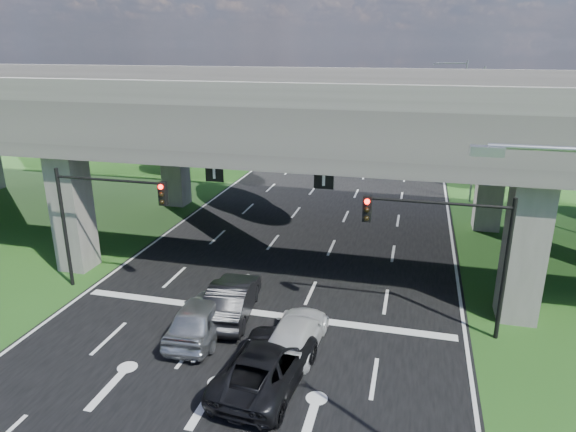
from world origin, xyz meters
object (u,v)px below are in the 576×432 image
at_px(car_white, 296,334).
at_px(car_silver, 202,316).
at_px(signal_right, 451,239).
at_px(signal_left, 101,209).
at_px(car_dark, 232,299).
at_px(streetlight_beyond, 459,102).
at_px(car_trailing, 267,363).
at_px(streetlight_far, 473,125).

bearing_deg(car_white, car_silver, 0.83).
height_order(signal_right, signal_left, same).
height_order(car_dark, car_white, car_dark).
xyz_separation_m(signal_left, streetlight_beyond, (17.92, 36.06, 1.66)).
height_order(car_silver, car_trailing, car_silver).
xyz_separation_m(streetlight_beyond, car_dark, (-11.22, -37.00, -5.00)).
distance_m(streetlight_far, streetlight_beyond, 16.00).
distance_m(streetlight_beyond, car_trailing, 42.30).
relative_size(signal_right, car_trailing, 1.09).
xyz_separation_m(signal_right, car_silver, (-9.62, -2.67, -3.34)).
distance_m(signal_right, streetlight_far, 20.25).
relative_size(car_silver, car_white, 1.04).
bearing_deg(car_trailing, streetlight_far, -102.88).
height_order(streetlight_far, car_dark, streetlight_far).
distance_m(signal_left, car_white, 10.99).
bearing_deg(car_silver, car_dark, -114.67).
bearing_deg(car_dark, streetlight_far, -125.10).
relative_size(signal_left, car_silver, 1.24).
bearing_deg(car_trailing, car_silver, -29.10).
relative_size(car_dark, car_white, 1.08).
height_order(streetlight_far, streetlight_beyond, same).
bearing_deg(car_trailing, car_dark, -50.08).
bearing_deg(car_trailing, signal_left, -22.58).
bearing_deg(car_trailing, car_white, -96.56).
distance_m(signal_left, streetlight_beyond, 40.30).
bearing_deg(streetlight_beyond, car_white, -101.47).
xyz_separation_m(signal_right, car_dark, (-8.95, -0.94, -3.33)).
distance_m(car_silver, car_white, 4.02).
relative_size(streetlight_far, car_white, 2.16).
bearing_deg(car_white, signal_right, -150.85).
bearing_deg(signal_right, streetlight_far, 83.53).
bearing_deg(car_dark, streetlight_beyond, -113.85).
xyz_separation_m(signal_right, streetlight_beyond, (2.27, 36.06, 1.66)).
xyz_separation_m(car_silver, car_white, (4.01, -0.13, -0.15)).
xyz_separation_m(streetlight_far, car_dark, (-11.22, -21.00, -5.00)).
relative_size(streetlight_far, streetlight_beyond, 1.00).
relative_size(streetlight_far, car_silver, 2.07).
height_order(streetlight_beyond, car_dark, streetlight_beyond).
bearing_deg(streetlight_beyond, car_silver, -107.08).
distance_m(signal_left, streetlight_far, 26.95).
distance_m(signal_right, car_dark, 9.60).
bearing_deg(car_white, streetlight_far, -106.38).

